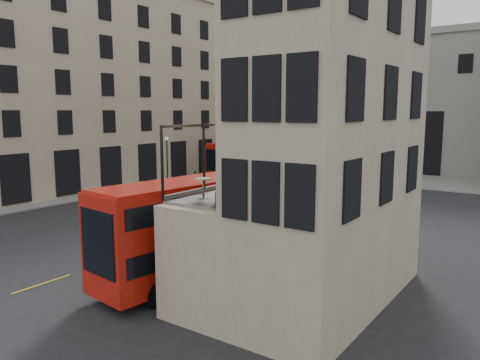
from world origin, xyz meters
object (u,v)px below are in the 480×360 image
Objects in this scene: bicycle at (314,199)px; cafe_table_near at (203,185)px; car_b at (306,180)px; cafe_chair_d at (306,176)px; traffic_light_far at (237,158)px; bus_far at (244,158)px; pedestrian_b at (323,168)px; cafe_table_far at (281,168)px; bus_near at (209,220)px; car_a at (230,184)px; street_lamp_a at (167,165)px; pedestrian_d at (394,180)px; pedestrian_e at (195,178)px; cafe_chair_b at (266,185)px; traffic_light_near at (265,185)px; cafe_table_mid at (246,175)px; pedestrian_a at (236,164)px; cyclist at (275,202)px; cafe_chair_c at (282,186)px; cafe_chair_a at (223,196)px; pedestrian_c at (382,171)px; street_lamp_b at (327,158)px; car_c at (194,182)px.

cafe_table_near reaches higher than bicycle.
car_b is 4.66× the size of cafe_chair_d.
bus_far reaches higher than traffic_light_far.
pedestrian_b is 36.52m from cafe_table_far.
car_a is (-13.20, 19.60, -1.93)m from bus_near.
car_a is at bearing -116.63° from pedestrian_b.
pedestrian_b is (7.22, 8.79, -1.59)m from traffic_light_far.
cafe_table_near is at bearing -43.37° from street_lamp_a.
bus_near reaches higher than car_b.
pedestrian_d is (17.92, 3.38, -1.56)m from traffic_light_far.
traffic_light_far is 0.81× the size of car_a.
pedestrian_e is 1.72× the size of cafe_chair_b.
cafe_table_mid is at bearing -61.51° from traffic_light_near.
pedestrian_a is 1.01× the size of pedestrian_b.
bus_far is 20.02m from cyclist.
pedestrian_a is (-18.00, 21.37, -1.58)m from traffic_light_near.
cafe_table_near is (15.63, -22.90, 4.33)m from car_a.
cafe_chair_b is (1.12, 2.87, -0.25)m from cafe_table_near.
traffic_light_near is 2.25× the size of pedestrian_a.
pedestrian_d is at bearing 94.98° from cafe_table_mid.
cafe_chair_c reaches higher than bus_far.
traffic_light_near is 2.26× the size of pedestrian_b.
cafe_chair_a reaches higher than cafe_chair_c.
pedestrian_a is at bearing 123.95° from cafe_table_near.
bicycle is 18.05m from cafe_chair_d.
pedestrian_c is 2.20× the size of cafe_chair_a.
pedestrian_c is 1.21× the size of pedestrian_e.
cyclist reaches higher than bicycle.
traffic_light_far is (-14.00, 16.00, 0.00)m from traffic_light_near.
cafe_chair_a is at bearing -90.52° from cafe_chair_d.
street_lamp_b is 1.14× the size of car_a.
pedestrian_a is 0.97× the size of pedestrian_d.
street_lamp_b reaches higher than pedestrian_d.
cafe_chair_a is (7.25, -22.50, 4.38)m from bicycle.
traffic_light_near is 16.82m from pedestrian_e.
pedestrian_b is at bearing 104.37° from car_b.
cafe_table_near reaches higher than pedestrian_d.
bicycle is (14.18, -9.90, -1.98)m from bus_far.
street_lamp_b is 7.18× the size of cafe_table_far.
traffic_light_far is 10.20m from street_lamp_a.
car_a is at bearing 123.96° from bus_near.
bus_far is 32.20m from cafe_table_far.
cafe_chair_d is (13.27, -31.46, 2.49)m from street_lamp_b.
cafe_table_mid is (-0.25, 3.35, -0.01)m from cafe_table_near.
bus_near is at bearing 126.33° from cafe_table_near.
cafe_table_far is (11.55, -30.94, 2.70)m from street_lamp_b.
pedestrian_b is at bearing 113.73° from cafe_chair_d.
traffic_light_near is at bearing -51.01° from bus_far.
cafe_chair_c reaches higher than cyclist.
pedestrian_c is (13.87, 17.70, 0.30)m from car_c.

